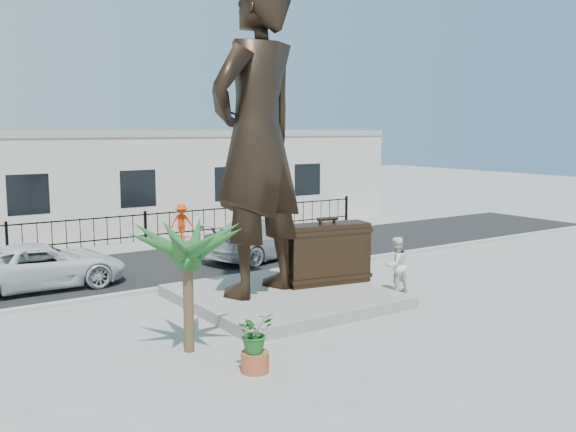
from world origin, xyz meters
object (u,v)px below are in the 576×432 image
object	(u,v)px
statue	(257,139)
suitcase	(327,253)
car_white	(42,266)
tourist	(396,265)

from	to	relation	value
statue	suitcase	bearing A→B (deg)	159.01
statue	car_white	size ratio (longest dim) A/B	1.72
suitcase	tourist	distance (m)	2.04
statue	car_white	world-z (taller)	statue
suitcase	tourist	size ratio (longest dim) A/B	1.50
car_white	tourist	bearing A→B (deg)	-125.27
tourist	car_white	distance (m)	10.53
tourist	car_white	xyz separation A→B (m)	(-8.39, 6.36, -0.14)
suitcase	tourist	xyz separation A→B (m)	(1.67, -1.11, -0.35)
statue	suitcase	xyz separation A→B (m)	(2.26, -0.15, -3.32)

